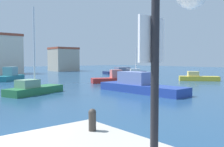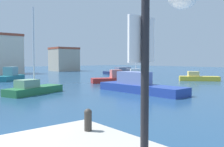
{
  "view_description": "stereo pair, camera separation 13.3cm",
  "coord_description": "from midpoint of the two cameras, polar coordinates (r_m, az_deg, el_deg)",
  "views": [
    {
      "loc": [
        -1.14,
        -6.87,
        2.8
      ],
      "look_at": [
        19.54,
        17.7,
        1.05
      ],
      "focal_mm": 39.09,
      "sensor_mm": 36.0,
      "label": 1
    },
    {
      "loc": [
        -1.04,
        -6.95,
        2.8
      ],
      "look_at": [
        19.54,
        17.7,
        1.05
      ],
      "focal_mm": 39.09,
      "sensor_mm": 36.0,
      "label": 2
    }
  ],
  "objects": [
    {
      "name": "sailboat_green_behind_lamppost",
      "position": [
        21.25,
        -18.07,
        -3.33
      ],
      "size": [
        5.38,
        3.46,
        7.17
      ],
      "color": "#28703D",
      "rests_on": "water"
    },
    {
      "name": "motorboat_teal_mid_harbor",
      "position": [
        36.49,
        -22.86,
        -0.54
      ],
      "size": [
        5.01,
        5.0,
        1.89
      ],
      "color": "#1E707A",
      "rests_on": "water"
    },
    {
      "name": "water",
      "position": [
        31.48,
        -9.19,
        -2.02
      ],
      "size": [
        160.0,
        160.0,
        0.0
      ],
      "primitive_type": "plane",
      "color": "navy",
      "rests_on": "ground"
    },
    {
      "name": "motorboat_navy_far_right",
      "position": [
        50.38,
        2.75,
        0.45
      ],
      "size": [
        9.16,
        5.16,
        1.38
      ],
      "color": "#19234C",
      "rests_on": "water"
    },
    {
      "name": "yacht_club",
      "position": [
        64.7,
        -11.34,
        3.3
      ],
      "size": [
        6.26,
        5.94,
        6.1
      ],
      "color": "#B2A893",
      "rests_on": "ground"
    },
    {
      "name": "motorboat_red_distant_north",
      "position": [
        30.24,
        0.05,
        -1.24
      ],
      "size": [
        5.2,
        3.54,
        1.62
      ],
      "color": "#B22823",
      "rests_on": "water"
    },
    {
      "name": "motorboat_yellow_inner_mooring",
      "position": [
        35.25,
        19.34,
        -0.91
      ],
      "size": [
        4.6,
        4.98,
        1.28
      ],
      "color": "gold",
      "rests_on": "water"
    },
    {
      "name": "motorboat_blue_near_pier",
      "position": [
        21.45,
        6.26,
        -2.8
      ],
      "size": [
        2.52,
        8.53,
        1.78
      ],
      "color": "#233D93",
      "rests_on": "water"
    },
    {
      "name": "sailboat_white_far_left",
      "position": [
        36.69,
        5.43,
        -0.41
      ],
      "size": [
        4.03,
        3.47,
        4.7
      ],
      "color": "white",
      "rests_on": "water"
    },
    {
      "name": "mooring_bollard",
      "position": [
        6.2,
        -5.25,
        -10.49
      ],
      "size": [
        0.2,
        0.2,
        0.56
      ],
      "color": "#38332D",
      "rests_on": "pier_quay"
    }
  ]
}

